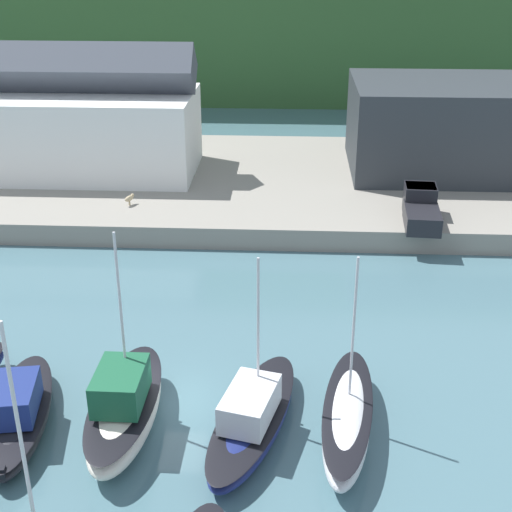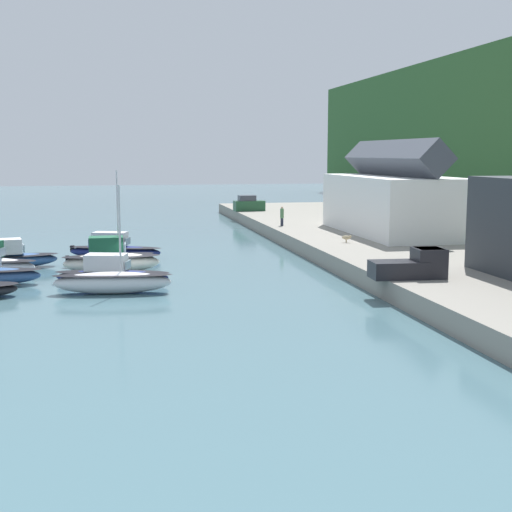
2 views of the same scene
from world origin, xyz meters
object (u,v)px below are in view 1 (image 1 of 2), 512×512
(moored_boat_2, at_px, (125,406))
(dog_on_quay, at_px, (130,198))
(moored_boat_3, at_px, (253,417))
(moored_boat_4, at_px, (347,418))
(pickup_truck_0, at_px, (421,208))
(moored_boat_1, at_px, (19,412))

(moored_boat_2, height_order, dog_on_quay, moored_boat_2)
(moored_boat_2, height_order, moored_boat_3, moored_boat_2)
(moored_boat_4, bearing_deg, pickup_truck_0, 80.82)
(moored_boat_1, distance_m, moored_boat_3, 8.95)
(moored_boat_1, relative_size, moored_boat_3, 0.90)
(moored_boat_1, relative_size, moored_boat_2, 0.97)
(moored_boat_4, bearing_deg, moored_boat_2, -172.14)
(moored_boat_2, bearing_deg, moored_boat_4, 1.30)
(moored_boat_1, bearing_deg, moored_boat_2, -7.45)
(dog_on_quay, bearing_deg, moored_boat_4, -33.49)
(dog_on_quay, bearing_deg, pickup_truck_0, 19.69)
(moored_boat_2, bearing_deg, dog_on_quay, 102.22)
(moored_boat_3, distance_m, pickup_truck_0, 21.15)
(moored_boat_1, relative_size, dog_on_quay, 8.94)
(pickup_truck_0, bearing_deg, dog_on_quay, 178.67)
(moored_boat_3, distance_m, moored_boat_4, 3.57)
(moored_boat_3, bearing_deg, moored_boat_2, -165.44)
(moored_boat_3, xyz_separation_m, pickup_truck_0, (9.14, 19.03, 1.41))
(moored_boat_2, distance_m, dog_on_quay, 21.14)
(dog_on_quay, bearing_deg, moored_boat_2, -53.50)
(moored_boat_1, distance_m, dog_on_quay, 20.88)
(moored_boat_1, height_order, moored_boat_3, moored_boat_3)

